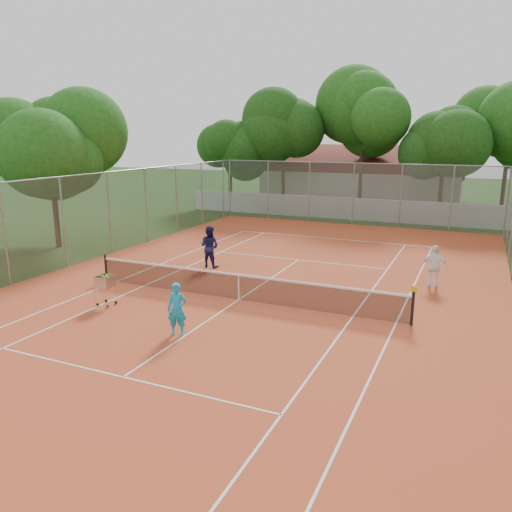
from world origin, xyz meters
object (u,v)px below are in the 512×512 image
at_px(player_near, 177,310).
at_px(player_far_right, 435,267).
at_px(tennis_net, 239,287).
at_px(player_far_left, 210,247).
at_px(ball_hopper, 106,289).
at_px(clubhouse, 363,177).

distance_m(player_near, player_far_right, 10.28).
bearing_deg(player_near, tennis_net, 68.26).
height_order(player_far_left, player_far_right, player_far_left).
bearing_deg(player_far_left, player_near, 115.77).
distance_m(tennis_net, ball_hopper, 4.58).
bearing_deg(tennis_net, player_near, -93.47).
height_order(tennis_net, player_far_right, player_far_right).
bearing_deg(player_far_right, ball_hopper, 29.29).
bearing_deg(tennis_net, player_far_left, 131.43).
height_order(clubhouse, ball_hopper, clubhouse).
bearing_deg(player_far_right, tennis_net, 30.95).
relative_size(player_near, player_far_left, 0.86).
height_order(clubhouse, player_far_right, clubhouse).
relative_size(tennis_net, player_near, 7.50).
height_order(player_near, ball_hopper, player_near).
relative_size(tennis_net, player_far_left, 6.45).
xyz_separation_m(clubhouse, player_far_left, (-1.21, -25.36, -1.26)).
bearing_deg(player_near, player_far_right, 33.24).
relative_size(tennis_net, clubhouse, 0.72).
bearing_deg(clubhouse, player_far_right, -71.60).
relative_size(tennis_net, player_far_right, 7.15).
bearing_deg(ball_hopper, player_far_left, 92.48).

